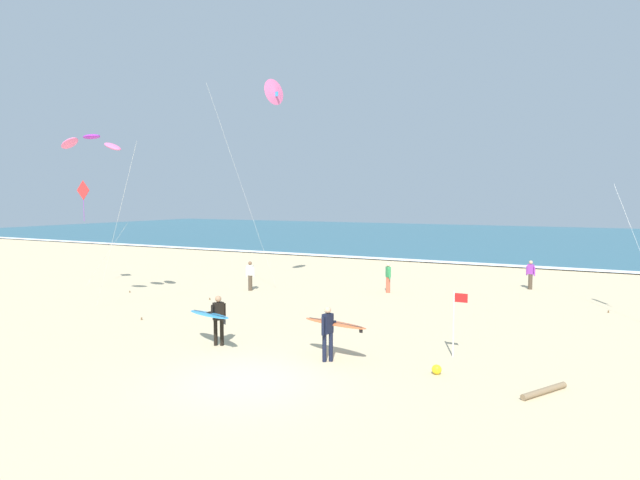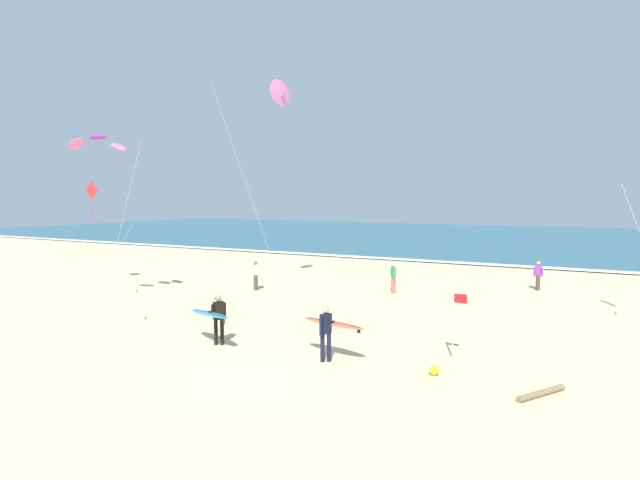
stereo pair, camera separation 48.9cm
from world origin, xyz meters
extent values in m
plane|color=#D1BA8E|center=(0.00, 0.00, 0.00)|extent=(160.00, 160.00, 0.00)
cube|color=#2D6075|center=(0.00, 58.67, 0.04)|extent=(160.00, 60.00, 0.08)
cube|color=white|center=(0.00, 28.97, 0.09)|extent=(160.00, 1.40, 0.01)
cylinder|color=black|center=(1.08, 2.44, 0.44)|extent=(0.13, 0.13, 0.88)
cylinder|color=black|center=(1.23, 2.57, 0.44)|extent=(0.13, 0.13, 0.88)
cube|color=black|center=(1.15, 2.50, 1.18)|extent=(0.27, 0.37, 0.60)
cube|color=yellow|center=(1.05, 2.52, 1.22)|extent=(0.05, 0.20, 0.32)
sphere|color=tan|center=(1.15, 2.50, 1.60)|extent=(0.21, 0.21, 0.21)
cylinder|color=black|center=(1.11, 2.28, 1.14)|extent=(0.09, 0.09, 0.56)
cylinder|color=black|center=(1.20, 2.73, 1.29)|extent=(0.09, 0.09, 0.26)
cylinder|color=black|center=(1.16, 2.83, 1.16)|extent=(0.26, 0.13, 0.14)
ellipsoid|color=orange|center=(1.23, 2.85, 1.12)|extent=(2.40, 0.99, 0.08)
cube|color=#333333|center=(1.23, 2.85, 1.16)|extent=(2.02, 0.45, 0.02)
cube|color=#262628|center=(2.19, 2.65, 1.05)|extent=(0.12, 0.04, 0.14)
cylinder|color=black|center=(-3.02, 2.35, 0.44)|extent=(0.13, 0.13, 0.88)
cylinder|color=black|center=(-2.82, 2.44, 0.44)|extent=(0.13, 0.13, 0.88)
cube|color=black|center=(-2.92, 2.40, 1.18)|extent=(0.32, 0.39, 0.60)
cube|color=blue|center=(-3.02, 2.44, 1.22)|extent=(0.09, 0.19, 0.32)
sphere|color=#A87A59|center=(-2.92, 2.40, 1.60)|extent=(0.21, 0.21, 0.21)
cylinder|color=black|center=(-3.01, 2.19, 1.29)|extent=(0.09, 0.09, 0.26)
cylinder|color=black|center=(-3.10, 2.13, 1.16)|extent=(0.26, 0.17, 0.14)
cylinder|color=black|center=(-2.83, 2.61, 1.14)|extent=(0.09, 0.09, 0.56)
ellipsoid|color=#3399D8|center=(-3.06, 2.07, 1.12)|extent=(2.53, 1.45, 0.22)
cube|color=#333333|center=(-3.06, 2.07, 1.16)|extent=(2.06, 0.91, 0.14)
cube|color=#262628|center=(-2.08, 1.64, 1.05)|extent=(0.11, 0.06, 0.14)
ellipsoid|color=pink|center=(-11.74, 5.96, 7.38)|extent=(1.33, 0.87, 0.57)
ellipsoid|color=purple|center=(-12.00, 5.01, 7.75)|extent=(1.33, 0.87, 0.20)
ellipsoid|color=pink|center=(-12.25, 4.07, 7.38)|extent=(1.33, 0.87, 0.57)
cylinder|color=silver|center=(-10.06, 4.49, 3.69)|extent=(3.88, 1.05, 7.19)
cylinder|color=brown|center=(-8.13, 3.98, 0.05)|extent=(0.06, 0.06, 0.10)
cone|color=pink|center=(-7.40, 13.16, 10.75)|extent=(0.65, 1.46, 1.43)
cube|color=#2D99DB|center=(-7.40, 13.16, 10.61)|extent=(0.50, 0.14, 0.24)
cylinder|color=silver|center=(-7.92, 10.93, 5.29)|extent=(1.04, 4.47, 10.39)
cylinder|color=brown|center=(-8.44, 8.70, 0.05)|extent=(0.06, 0.06, 0.10)
cylinder|color=brown|center=(8.93, 14.37, 0.05)|extent=(0.06, 0.06, 0.10)
cube|color=red|center=(-17.06, 8.53, 5.44)|extent=(1.07, 0.09, 1.07)
cylinder|color=purple|center=(-17.06, 8.53, 4.31)|extent=(0.02, 0.02, 1.19)
cylinder|color=silver|center=(-15.27, 8.43, 1.91)|extent=(3.59, 0.20, 3.62)
cylinder|color=brown|center=(-13.48, 8.33, 0.05)|extent=(0.06, 0.06, 0.10)
cylinder|color=#4C3D2D|center=(5.23, 19.23, 0.42)|extent=(0.22, 0.22, 0.84)
cube|color=purple|center=(5.23, 19.23, 1.11)|extent=(0.36, 0.26, 0.54)
sphere|color=tan|center=(5.23, 19.23, 1.49)|extent=(0.20, 0.20, 0.20)
cylinder|color=purple|center=(5.43, 19.18, 1.01)|extent=(0.08, 0.08, 0.50)
cylinder|color=purple|center=(5.02, 19.29, 1.01)|extent=(0.08, 0.08, 0.50)
cylinder|color=#4C3D2D|center=(-8.21, 11.84, 0.42)|extent=(0.22, 0.22, 0.84)
cube|color=white|center=(-8.21, 11.84, 1.11)|extent=(0.34, 0.22, 0.54)
sphere|color=brown|center=(-8.21, 11.84, 1.49)|extent=(0.20, 0.20, 0.20)
cylinder|color=white|center=(-8.00, 11.87, 1.01)|extent=(0.08, 0.08, 0.50)
cylinder|color=white|center=(-8.41, 11.81, 1.01)|extent=(0.08, 0.08, 0.50)
cylinder|color=#D8593F|center=(-1.34, 14.64, 0.42)|extent=(0.22, 0.22, 0.84)
cube|color=#339351|center=(-1.34, 14.64, 1.11)|extent=(0.35, 0.36, 0.54)
sphere|color=beige|center=(-1.34, 14.64, 1.49)|extent=(0.20, 0.20, 0.20)
cylinder|color=#339351|center=(-1.20, 14.48, 1.01)|extent=(0.08, 0.08, 0.50)
cylinder|color=#339351|center=(-1.48, 14.80, 1.01)|extent=(0.08, 0.08, 0.50)
cylinder|color=silver|center=(4.45, 4.74, 1.05)|extent=(0.05, 0.05, 2.10)
cube|color=red|center=(4.67, 4.74, 1.90)|extent=(0.40, 0.02, 0.28)
sphere|color=yellow|center=(4.44, 2.86, 0.14)|extent=(0.28, 0.28, 0.28)
cylinder|color=#846B4C|center=(7.27, 2.61, 0.08)|extent=(0.99, 1.56, 0.16)
camera|label=1|loc=(8.28, -11.76, 4.98)|focal=29.90mm
camera|label=2|loc=(8.71, -11.53, 4.98)|focal=29.90mm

